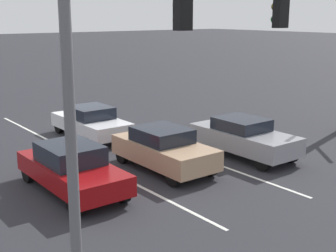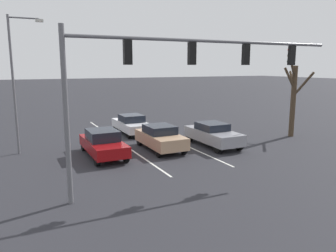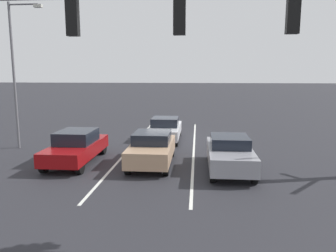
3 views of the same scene
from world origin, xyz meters
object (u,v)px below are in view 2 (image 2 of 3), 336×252
Objects in this scene: car_tan_midlane_front at (160,137)px; car_white_midlane_second at (131,124)px; car_maroon_rightlane_front at (103,143)px; car_gray_leftlane_front at (213,134)px; traffic_signal_gantry at (178,67)px; street_lamp_right_shoulder at (17,76)px; bare_tree_near at (293,96)px.

car_tan_midlane_front reaches higher than car_white_midlane_second.
car_white_midlane_second is (-3.76, -5.66, -0.05)m from car_maroon_rightlane_front.
traffic_signal_gantry reaches higher than car_gray_leftlane_front.
car_maroon_rightlane_front reaches higher than car_gray_leftlane_front.
traffic_signal_gantry is (-1.77, 6.11, 4.40)m from car_maroon_rightlane_front.
street_lamp_right_shoulder reaches higher than traffic_signal_gantry.
street_lamp_right_shoulder reaches higher than car_maroon_rightlane_front.
car_gray_leftlane_front is at bearing 163.71° from street_lamp_right_shoulder.
bare_tree_near is (-18.51, 3.43, -1.60)m from street_lamp_right_shoulder.
car_gray_leftlane_front is at bearing -135.09° from traffic_signal_gantry.
street_lamp_right_shoulder is 18.89m from bare_tree_near.
car_maroon_rightlane_front is 7.28m from car_gray_leftlane_front.
traffic_signal_gantry is at bearing 72.47° from car_tan_midlane_front.
car_maroon_rightlane_front is 1.02× the size of car_white_midlane_second.
street_lamp_right_shoulder is at bearing -19.12° from car_tan_midlane_front.
car_tan_midlane_front is at bearing -9.69° from car_gray_leftlane_front.
car_tan_midlane_front is 3.69m from car_maroon_rightlane_front.
car_tan_midlane_front is at bearing 160.88° from street_lamp_right_shoulder.
car_tan_midlane_front is at bearing -3.64° from bare_tree_near.
bare_tree_near reaches higher than car_maroon_rightlane_front.
car_tan_midlane_front is at bearing 179.55° from car_maroon_rightlane_front.
car_gray_leftlane_front is 8.91m from traffic_signal_gantry.
car_maroon_rightlane_front is 1.02× the size of car_gray_leftlane_front.
car_gray_leftlane_front is 1.01× the size of car_white_midlane_second.
car_white_midlane_second is at bearing -123.59° from car_maroon_rightlane_front.
car_white_midlane_second is 0.56× the size of street_lamp_right_shoulder.
car_maroon_rightlane_front is (3.69, -0.03, 0.01)m from car_tan_midlane_front.
traffic_signal_gantry reaches higher than car_maroon_rightlane_front.
car_maroon_rightlane_front reaches higher than car_white_midlane_second.
car_tan_midlane_front is 10.81m from bare_tree_near.
street_lamp_right_shoulder is at bearing 20.01° from car_white_midlane_second.
street_lamp_right_shoulder reaches higher than bare_tree_near.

